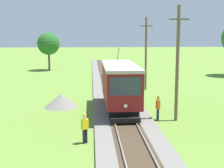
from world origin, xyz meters
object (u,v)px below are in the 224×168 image
(utility_pole_mid, at_px, (146,53))
(gravel_pile, at_px, (61,100))
(track_worker, at_px, (85,127))
(second_worker, at_px, (158,107))
(utility_pole_near_tram, at_px, (177,63))
(red_tram, at_px, (120,85))
(tree_right_far, at_px, (48,44))

(utility_pole_mid, distance_m, gravel_pile, 12.06)
(track_worker, height_order, second_worker, same)
(utility_pole_near_tram, height_order, second_worker, utility_pole_near_tram)
(red_tram, distance_m, tree_right_far, 29.50)
(gravel_pile, distance_m, tree_right_far, 26.78)
(utility_pole_mid, xyz_separation_m, track_worker, (-6.47, -16.27, -3.12))
(red_tram, height_order, track_worker, red_tram)
(utility_pole_mid, distance_m, track_worker, 17.79)
(gravel_pile, distance_m, track_worker, 8.95)
(utility_pole_mid, xyz_separation_m, tree_right_far, (-13.28, 18.48, 0.41))
(utility_pole_near_tram, relative_size, tree_right_far, 1.27)
(utility_pole_near_tram, xyz_separation_m, tree_right_far, (-13.28, 30.59, 0.34))
(tree_right_far, bearing_deg, red_tram, -71.20)
(gravel_pile, xyz_separation_m, tree_right_far, (-4.61, 26.08, 3.94))
(red_tram, bearing_deg, gravel_pile, 160.18)
(red_tram, relative_size, utility_pole_mid, 1.06)
(red_tram, xyz_separation_m, gravel_pile, (-4.86, 1.75, -1.61))
(track_worker, bearing_deg, second_worker, -85.54)
(track_worker, bearing_deg, gravel_pile, -20.74)
(red_tram, bearing_deg, utility_pole_mid, 67.86)
(gravel_pile, relative_size, second_worker, 1.61)
(utility_pole_near_tram, bearing_deg, red_tram, 144.18)
(gravel_pile, bearing_deg, utility_pole_near_tram, -27.44)
(utility_pole_near_tram, bearing_deg, second_worker, 175.16)
(red_tram, distance_m, track_worker, 7.50)
(utility_pole_mid, relative_size, track_worker, 4.49)
(second_worker, bearing_deg, tree_right_far, -71.29)
(second_worker, bearing_deg, track_worker, 36.65)
(red_tram, distance_m, utility_pole_mid, 10.29)
(utility_pole_near_tram, height_order, tree_right_far, utility_pole_near_tram)
(utility_pole_near_tram, distance_m, track_worker, 8.33)
(utility_pole_near_tram, xyz_separation_m, second_worker, (-1.28, 0.11, -3.20))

